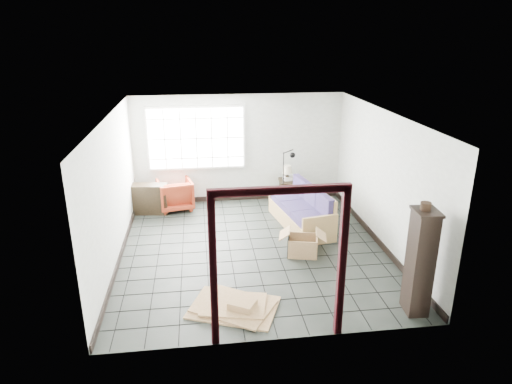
{
  "coord_description": "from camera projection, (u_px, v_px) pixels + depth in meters",
  "views": [
    {
      "loc": [
        -0.98,
        -7.87,
        4.0
      ],
      "look_at": [
        0.1,
        0.3,
        1.06
      ],
      "focal_mm": 32.0,
      "sensor_mm": 36.0,
      "label": 1
    }
  ],
  "objects": [
    {
      "name": "console_shelf",
      "position": [
        148.0,
        199.0,
        10.44
      ],
      "size": [
        0.92,
        0.45,
        0.69
      ],
      "rotation": [
        0.0,
        0.0,
        -0.12
      ],
      "color": "black",
      "rests_on": "ground"
    },
    {
      "name": "window_panel",
      "position": [
        196.0,
        138.0,
        10.67
      ],
      "size": [
        2.32,
        0.08,
        1.52
      ],
      "color": "silver",
      "rests_on": "ground"
    },
    {
      "name": "projector",
      "position": [
        289.0,
        178.0,
        11.02
      ],
      "size": [
        0.29,
        0.24,
        0.1
      ],
      "rotation": [
        0.0,
        0.0,
        0.12
      ],
      "color": "silver",
      "rests_on": "side_table"
    },
    {
      "name": "open_box",
      "position": [
        302.0,
        246.0,
        8.55
      ],
      "size": [
        0.95,
        0.61,
        0.49
      ],
      "rotation": [
        0.0,
        0.0,
        -0.24
      ],
      "color": "olive",
      "rests_on": "ground"
    },
    {
      "name": "side_table",
      "position": [
        290.0,
        184.0,
        11.04
      ],
      "size": [
        0.55,
        0.55,
        0.57
      ],
      "rotation": [
        0.0,
        0.0,
        -0.06
      ],
      "color": "black",
      "rests_on": "ground"
    },
    {
      "name": "table_lamp",
      "position": [
        287.0,
        170.0,
        10.89
      ],
      "size": [
        0.28,
        0.28,
        0.38
      ],
      "rotation": [
        0.0,
        0.0,
        -0.15
      ],
      "color": "black",
      "rests_on": "side_table"
    },
    {
      "name": "tall_shelf",
      "position": [
        420.0,
        262.0,
        6.61
      ],
      "size": [
        0.38,
        0.47,
        1.63
      ],
      "rotation": [
        0.0,
        0.0,
        -0.09
      ],
      "color": "black",
      "rests_on": "ground"
    },
    {
      "name": "floor_lamp",
      "position": [
        287.0,
        179.0,
        10.29
      ],
      "size": [
        0.4,
        0.41,
        1.52
      ],
      "rotation": [
        0.0,
        0.0,
        -0.42
      ],
      "color": "black",
      "rests_on": "ground"
    },
    {
      "name": "room_shell",
      "position": [
        253.0,
        165.0,
        8.27
      ],
      "size": [
        5.02,
        5.52,
        2.61
      ],
      "color": "#B3B6AF",
      "rests_on": "ground"
    },
    {
      "name": "doorway_trim",
      "position": [
        279.0,
        247.0,
        5.83
      ],
      "size": [
        1.8,
        0.08,
        2.2
      ],
      "color": "#330B11",
      "rests_on": "ground"
    },
    {
      "name": "armchair",
      "position": [
        175.0,
        193.0,
        10.66
      ],
      "size": [
        0.9,
        0.86,
        0.78
      ],
      "primitive_type": "imported",
      "rotation": [
        0.0,
        0.0,
        3.36
      ],
      "color": "maroon",
      "rests_on": "ground"
    },
    {
      "name": "ground",
      "position": [
        253.0,
        249.0,
        8.81
      ],
      "size": [
        5.5,
        5.5,
        0.0
      ],
      "primitive_type": "plane",
      "color": "black",
      "rests_on": "ground"
    },
    {
      "name": "cardboard_pile",
      "position": [
        235.0,
        306.0,
        6.91
      ],
      "size": [
        1.53,
        1.32,
        0.19
      ],
      "rotation": [
        0.0,
        0.0,
        -0.43
      ],
      "color": "olive",
      "rests_on": "ground"
    },
    {
      "name": "pot",
      "position": [
        426.0,
        206.0,
        6.33
      ],
      "size": [
        0.15,
        0.15,
        0.11
      ],
      "rotation": [
        0.0,
        0.0,
        0.01
      ],
      "color": "black",
      "rests_on": "tall_shelf"
    },
    {
      "name": "futon_sofa",
      "position": [
        303.0,
        211.0,
        9.78
      ],
      "size": [
        1.09,
        2.08,
        0.88
      ],
      "rotation": [
        0.0,
        0.0,
        0.18
      ],
      "color": "#9A7645",
      "rests_on": "ground"
    }
  ]
}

